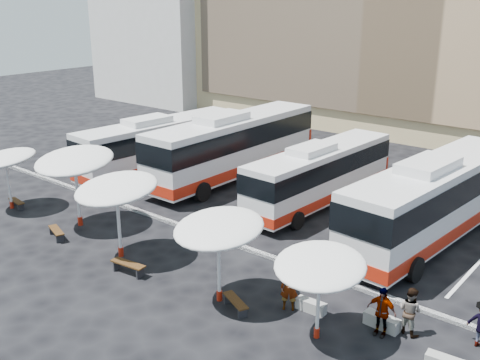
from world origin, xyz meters
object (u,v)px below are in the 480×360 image
Objects in this scene: sunshade_4 at (320,266)px; wood_bench_2 at (128,265)px; bus_3 at (435,198)px; sunshade_3 at (219,228)px; sunshade_2 at (116,189)px; wood_bench_0 at (17,202)px; passenger_0 at (289,287)px; passenger_2 at (381,311)px; bus_0 at (161,143)px; sunshade_1 at (74,161)px; wood_bench_3 at (236,302)px; bus_2 at (320,173)px; passenger_1 at (410,311)px; sunshade_0 at (5,159)px; conc_bench_0 at (311,306)px; conc_bench_1 at (382,322)px; bus_1 at (234,144)px; wood_bench_1 at (56,232)px.

wood_bench_2 is at bearing -172.95° from sunshade_4.
sunshade_3 is (-4.07, -10.48, 0.84)m from bus_3.
sunshade_2 is 9.52m from wood_bench_0.
passenger_2 is (3.32, 0.61, -0.00)m from passenger_0.
bus_0 is 21.03m from passenger_2.
bus_3 is (17.74, 0.62, 0.19)m from bus_0.
passenger_2 is at bearing 8.26° from sunshade_2.
sunshade_4 is (14.38, -0.81, -0.69)m from sunshade_1.
sunshade_1 reaches higher than wood_bench_3.
wood_bench_2 is at bearing -96.07° from bus_2.
bus_2 reaches higher than passenger_0.
passenger_2 is at bearing 56.90° from passenger_1.
sunshade_4 reaches higher than passenger_0.
sunshade_0 is 3.69× the size of conc_bench_0.
sunshade_2 is 3.17× the size of conc_bench_1.
bus_1 is at bearing 138.93° from sunshade_4.
sunshade_4 is 2.05× the size of passenger_1.
bus_3 is at bearing 6.24° from bus_0.
sunshade_2 is 1.13× the size of sunshade_4.
passenger_1 is at bearing 6.13° from sunshade_0.
bus_3 is 10.51× the size of conc_bench_1.
sunshade_3 reaches higher than passenger_2.
sunshade_0 is at bearing 179.67° from sunshade_2.
bus_1 is 18.37m from passenger_1.
wood_bench_0 is at bearing -93.45° from bus_0.
passenger_1 is (16.66, 1.39, -2.50)m from sunshade_1.
sunshade_1 is (-14.31, -9.42, 1.25)m from bus_3.
bus_2 reaches higher than sunshade_3.
bus_2 is (6.70, -0.68, -0.38)m from bus_1.
wood_bench_1 reaches higher than wood_bench_0.
sunshade_3 is at bearing -0.52° from sunshade_0.
wood_bench_2 is (5.92, -1.85, -2.98)m from sunshade_1.
passenger_1 reaches higher than conc_bench_1.
bus_3 reaches higher than passenger_1.
sunshade_4 is at bearing 3.56° from wood_bench_1.
wood_bench_3 is (-3.14, -10.65, -1.78)m from bus_3.
sunshade_0 is at bearing -175.61° from conc_bench_0.
passenger_2 is at bearing -46.66° from bus_2.
sunshade_1 reaches higher than wood_bench_1.
wood_bench_1 is 1.18× the size of conc_bench_1.
sunshade_0 is 20.98m from passenger_2.
sunshade_0 is at bearing -136.22° from bus_2.
wood_bench_1 is at bearing -172.48° from passenger_2.
wood_bench_3 is (11.17, -1.23, -3.03)m from sunshade_1.
passenger_2 is (15.95, 0.70, -2.47)m from sunshade_1.
passenger_2 is (1.64, -8.72, -1.22)m from bus_3.
sunshade_3 reaches higher than sunshade_0.
sunshade_2 is (3.38, -11.85, 0.98)m from bus_1.
wood_bench_0 is 1.10× the size of conc_bench_1.
bus_1 is 13.76m from wood_bench_2.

